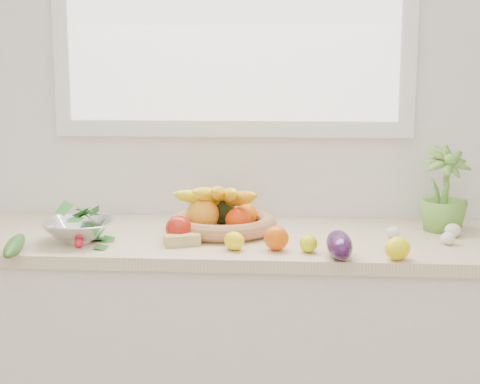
# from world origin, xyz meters

# --- Properties ---
(back_wall) EXTENTS (4.50, 0.02, 2.70)m
(back_wall) POSITION_xyz_m (0.00, 2.25, 1.35)
(back_wall) COLOR white
(back_wall) RESTS_ON ground
(counter_cabinet) EXTENTS (2.20, 0.58, 0.86)m
(counter_cabinet) POSITION_xyz_m (0.00, 1.95, 0.43)
(counter_cabinet) COLOR silver
(counter_cabinet) RESTS_ON ground
(countertop) EXTENTS (2.24, 0.62, 0.04)m
(countertop) POSITION_xyz_m (0.00, 1.95, 0.88)
(countertop) COLOR beige
(countertop) RESTS_ON counter_cabinet
(orange_loose) EXTENTS (0.09, 0.09, 0.08)m
(orange_loose) POSITION_xyz_m (0.17, 1.76, 0.94)
(orange_loose) COLOR #E55507
(orange_loose) RESTS_ON countertop
(lemon_a) EXTENTS (0.06, 0.07, 0.05)m
(lemon_a) POSITION_xyz_m (0.27, 1.75, 0.93)
(lemon_a) COLOR #DBDF0C
(lemon_a) RESTS_ON countertop
(lemon_b) EXTENTS (0.11, 0.11, 0.07)m
(lemon_b) POSITION_xyz_m (0.53, 1.68, 0.93)
(lemon_b) COLOR #FFEF0D
(lemon_b) RESTS_ON countertop
(lemon_c) EXTENTS (0.09, 0.09, 0.06)m
(lemon_c) POSITION_xyz_m (0.05, 1.76, 0.93)
(lemon_c) COLOR yellow
(lemon_c) RESTS_ON countertop
(apple) EXTENTS (0.11, 0.11, 0.09)m
(apple) POSITION_xyz_m (-0.14, 1.85, 0.94)
(apple) COLOR #AF1B0E
(apple) RESTS_ON countertop
(ginger) EXTENTS (0.12, 0.08, 0.04)m
(ginger) POSITION_xyz_m (-0.12, 1.80, 0.92)
(ginger) COLOR tan
(ginger) RESTS_ON countertop
(garlic_a) EXTENTS (0.05, 0.05, 0.04)m
(garlic_a) POSITION_xyz_m (0.55, 1.95, 0.92)
(garlic_a) COLOR white
(garlic_a) RESTS_ON countertop
(garlic_b) EXTENTS (0.06, 0.06, 0.05)m
(garlic_b) POSITION_xyz_m (0.75, 1.97, 0.92)
(garlic_b) COLOR beige
(garlic_b) RESTS_ON countertop
(garlic_c) EXTENTS (0.06, 0.06, 0.04)m
(garlic_c) POSITION_xyz_m (0.71, 1.87, 0.92)
(garlic_c) COLOR white
(garlic_c) RESTS_ON countertop
(eggplant) EXTENTS (0.09, 0.20, 0.08)m
(eggplant) POSITION_xyz_m (0.36, 1.69, 0.94)
(eggplant) COLOR #2F0F38
(eggplant) RESTS_ON countertop
(cucumber) EXTENTS (0.09, 0.26, 0.05)m
(cucumber) POSITION_xyz_m (-0.62, 1.67, 0.92)
(cucumber) COLOR #215519
(cucumber) RESTS_ON countertop
(radish) EXTENTS (0.03, 0.03, 0.03)m
(radish) POSITION_xyz_m (-0.44, 1.75, 0.92)
(radish) COLOR red
(radish) RESTS_ON countertop
(potted_herb) EXTENTS (0.22, 0.22, 0.31)m
(potted_herb) POSITION_xyz_m (0.73, 2.07, 1.03)
(potted_herb) COLOR #659B38
(potted_herb) RESTS_ON countertop
(fruit_basket) EXTENTS (0.39, 0.39, 0.19)m
(fruit_basket) POSITION_xyz_m (-0.02, 1.99, 0.95)
(fruit_basket) COLOR tan
(fruit_basket) RESTS_ON countertop
(colander_with_spinach) EXTENTS (0.24, 0.24, 0.12)m
(colander_with_spinach) POSITION_xyz_m (-0.46, 1.82, 0.96)
(colander_with_spinach) COLOR white
(colander_with_spinach) RESTS_ON countertop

